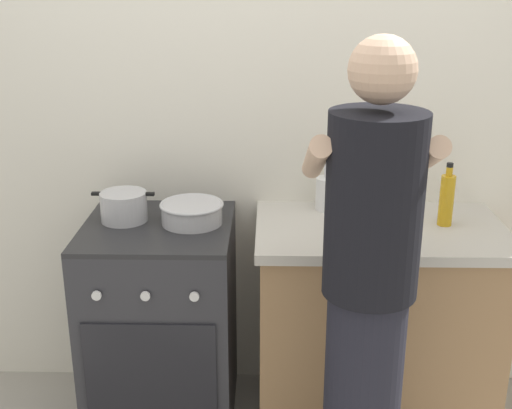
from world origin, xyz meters
The scene contains 9 objects.
back_wall centered at (0.20, 0.50, 1.25)m, with size 3.20×0.10×2.50m.
countertop centered at (0.55, 0.15, 0.45)m, with size 1.00×0.60×0.90m.
stove_range centered at (-0.35, 0.15, 0.45)m, with size 0.60×0.62×0.90m.
pot centered at (-0.49, 0.20, 0.96)m, with size 0.26×0.19×0.12m.
mixing_bowl centered at (-0.21, 0.17, 0.95)m, with size 0.26×0.26×0.09m.
utensil_crock centered at (0.35, 0.35, 0.99)m, with size 0.10×0.10×0.33m.
spice_bottle centered at (0.59, 0.14, 0.94)m, with size 0.04×0.04×0.09m.
oil_bottle centered at (0.81, 0.18, 1.01)m, with size 0.06×0.06×0.26m.
person centered at (0.42, -0.42, 0.86)m, with size 0.41×0.50×1.70m.
Camera 1 is at (0.10, -2.32, 1.86)m, focal length 46.40 mm.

